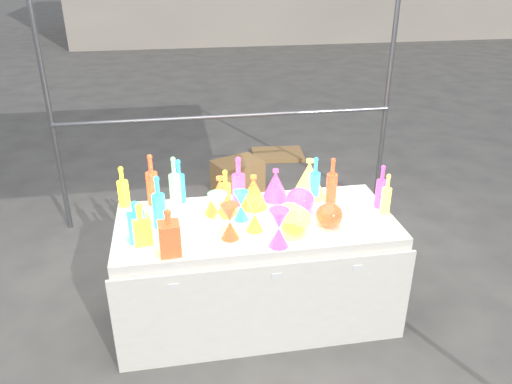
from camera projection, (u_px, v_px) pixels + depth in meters
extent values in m
plane|color=slate|center=(256.00, 312.00, 3.56)|extent=(80.00, 80.00, 0.00)
cylinder|color=gray|center=(48.00, 101.00, 4.14)|extent=(0.04, 0.04, 2.40)
cylinder|color=gray|center=(388.00, 86.00, 4.60)|extent=(0.04, 0.04, 2.40)
cylinder|color=gray|center=(228.00, 116.00, 4.43)|extent=(3.00, 0.04, 0.04)
cube|color=white|center=(256.00, 268.00, 3.40)|extent=(1.80, 0.80, 0.75)
cube|color=white|center=(268.00, 311.00, 3.04)|extent=(1.84, 0.02, 0.68)
cube|color=white|center=(174.00, 287.00, 2.83)|extent=(0.06, 0.00, 0.03)
cube|color=white|center=(277.00, 276.00, 2.93)|extent=(0.06, 0.00, 0.03)
cube|color=white|center=(358.00, 268.00, 3.00)|extent=(0.06, 0.00, 0.03)
cube|color=tan|center=(238.00, 176.00, 5.28)|extent=(0.58, 0.51, 0.35)
cube|color=tan|center=(278.00, 154.00, 6.26)|extent=(0.66, 0.50, 0.05)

